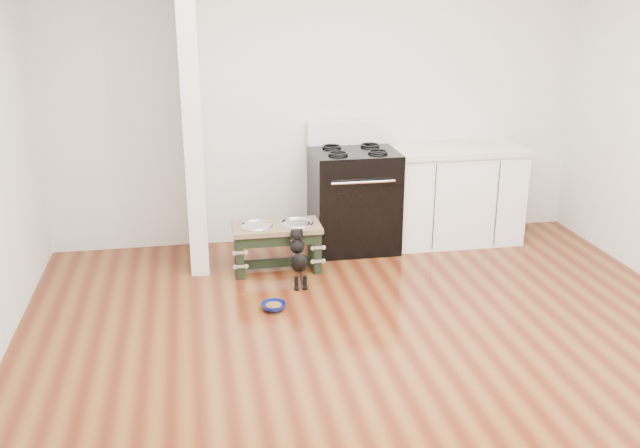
{
  "coord_description": "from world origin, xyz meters",
  "views": [
    {
      "loc": [
        -1.19,
        -3.95,
        2.35
      ],
      "look_at": [
        -0.22,
        1.33,
        0.53
      ],
      "focal_mm": 40.0,
      "sensor_mm": 36.0,
      "label": 1
    }
  ],
  "objects": [
    {
      "name": "ground",
      "position": [
        0.0,
        0.0,
        0.0
      ],
      "size": [
        5.0,
        5.0,
        0.0
      ],
      "primitive_type": "plane",
      "color": "#4F1D0E",
      "rests_on": "ground"
    },
    {
      "name": "oven_range",
      "position": [
        0.25,
        2.16,
        0.48
      ],
      "size": [
        0.76,
        0.69,
        1.14
      ],
      "color": "black",
      "rests_on": "ground"
    },
    {
      "name": "partition_wall",
      "position": [
        -1.18,
        2.1,
        1.35
      ],
      "size": [
        0.15,
        0.8,
        2.7
      ],
      "primitive_type": "cube",
      "color": "silver",
      "rests_on": "ground"
    },
    {
      "name": "floor_bowl",
      "position": [
        -0.65,
        0.93,
        0.03
      ],
      "size": [
        0.24,
        0.24,
        0.06
      ],
      "rotation": [
        0.0,
        0.0,
        0.37
      ],
      "color": "navy",
      "rests_on": "ground"
    },
    {
      "name": "dog_feeder",
      "position": [
        -0.52,
        1.72,
        0.29
      ],
      "size": [
        0.74,
        0.4,
        0.42
      ],
      "color": "black",
      "rests_on": "ground"
    },
    {
      "name": "cabinet_run",
      "position": [
        1.23,
        2.18,
        0.45
      ],
      "size": [
        1.24,
        0.64,
        0.91
      ],
      "color": "white",
      "rests_on": "ground"
    },
    {
      "name": "puppy",
      "position": [
        -0.39,
        1.38,
        0.25
      ],
      "size": [
        0.13,
        0.38,
        0.45
      ],
      "color": "black",
      "rests_on": "ground"
    },
    {
      "name": "room_shell",
      "position": [
        0.0,
        0.0,
        1.62
      ],
      "size": [
        5.0,
        5.0,
        5.0
      ],
      "color": "silver",
      "rests_on": "ground"
    }
  ]
}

